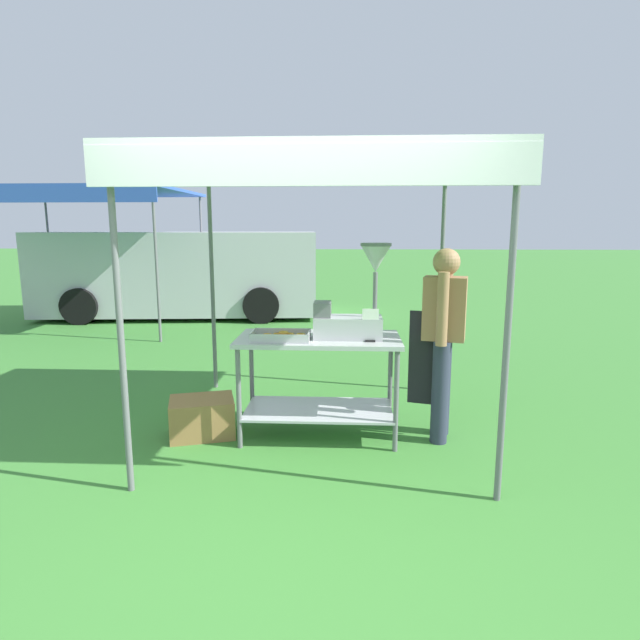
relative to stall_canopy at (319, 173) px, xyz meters
name	(u,v)px	position (x,y,z in m)	size (l,w,h in m)	color
ground_plane	(327,329)	(-0.12, 4.64, -2.21)	(70.00, 70.00, 0.00)	#3D7F33
stall_canopy	(319,173)	(0.00, 0.00, 0.00)	(2.67, 2.53, 2.29)	slate
donut_cart	(319,365)	(0.00, -0.10, -1.58)	(1.36, 0.67, 0.87)	#B7B7BC
donut_tray	(282,337)	(-0.30, -0.22, -1.31)	(0.47, 0.28, 0.07)	#B7B7BC
donut_fryer	(354,306)	(0.29, -0.12, -1.07)	(0.62, 0.28, 0.78)	#B7B7BC
menu_sign	(370,328)	(0.42, -0.25, -1.22)	(0.13, 0.05, 0.27)	black
vendor	(443,334)	(1.03, -0.09, -1.30)	(0.47, 0.54, 1.61)	#2D3347
supply_crate	(202,417)	(-1.01, -0.14, -2.05)	(0.63, 0.53, 0.33)	olive
van_silver	(182,273)	(-3.11, 5.99, -1.33)	(5.56, 2.45, 1.69)	#BCBCC1
neighbour_tent	(89,194)	(-4.28, 4.72, 0.15)	(3.37, 2.75, 2.43)	slate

